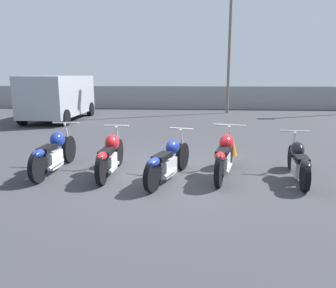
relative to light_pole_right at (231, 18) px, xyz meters
The scene contains 10 objects.
ground_plane 13.03m from the light_pole_right, 102.38° to the right, with size 60.00×60.00×0.00m, color #38383D.
fence_back 5.46m from the light_pole_right, 142.43° to the left, with size 40.00×0.04×1.41m.
light_pole_right is the anchor object (origin of this frame).
motorcycle_slot_0 13.58m from the light_pole_right, 113.66° to the right, with size 0.65×2.25×1.03m.
motorcycle_slot_1 13.25m from the light_pole_right, 107.92° to the right, with size 0.59×2.07×1.01m.
motorcycle_slot_2 13.22m from the light_pole_right, 101.80° to the right, with size 0.91×2.14×0.99m.
motorcycle_slot_3 12.70m from the light_pole_right, 96.48° to the right, with size 0.83×2.11×1.04m.
motorcycle_slot_4 12.79m from the light_pole_right, 89.15° to the right, with size 0.65×2.05×0.94m.
parked_van 9.80m from the light_pole_right, 157.66° to the right, with size 2.14×4.70×2.07m.
traffic_cone_near 11.05m from the light_pole_right, 95.41° to the right, with size 0.28×0.28×0.53m.
Camera 1 is at (0.48, -6.92, 2.18)m, focal length 35.00 mm.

